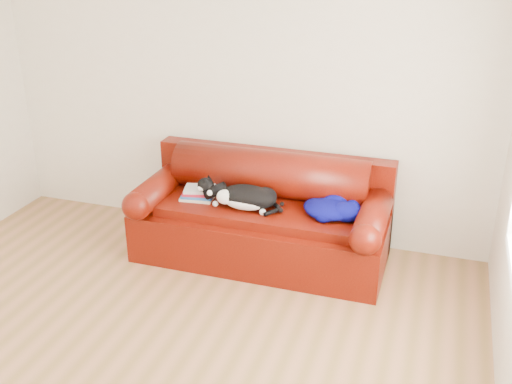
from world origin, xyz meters
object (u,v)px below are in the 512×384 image
book_stack (199,193)px  blanket (331,208)px  sofa_base (261,232)px  cat (247,198)px

book_stack → blanket: blanket is taller
sofa_base → blanket: 0.68m
cat → blanket: (0.69, 0.08, -0.03)m
book_stack → cat: (0.45, -0.07, 0.05)m
sofa_base → blanket: (0.60, -0.03, 0.33)m
book_stack → blanket: bearing=0.9°
sofa_base → book_stack: bearing=-174.5°
cat → sofa_base: bearing=40.6°
sofa_base → cat: size_ratio=3.02×
sofa_base → cat: 0.39m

